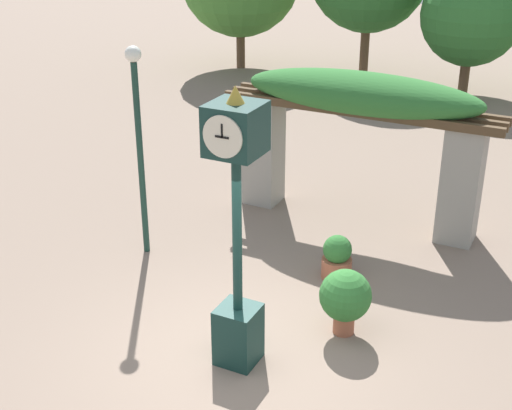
{
  "coord_description": "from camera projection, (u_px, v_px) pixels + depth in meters",
  "views": [
    {
      "loc": [
        3.64,
        -6.65,
        5.59
      ],
      "look_at": [
        0.09,
        0.46,
        1.98
      ],
      "focal_mm": 50.0,
      "sensor_mm": 36.0,
      "label": 1
    }
  ],
  "objects": [
    {
      "name": "pedestal_clock",
      "position": [
        237.0,
        232.0,
        8.38
      ],
      "size": [
        0.58,
        0.63,
        3.6
      ],
      "color": "#14332D",
      "rests_on": "ground"
    },
    {
      "name": "lamp_post",
      "position": [
        138.0,
        129.0,
        10.97
      ],
      "size": [
        0.25,
        0.25,
        3.4
      ],
      "color": "#19382D",
      "rests_on": "ground"
    },
    {
      "name": "potted_plant_near_left",
      "position": [
        345.0,
        297.0,
        9.48
      ],
      "size": [
        0.71,
        0.71,
        0.93
      ],
      "color": "#9E563D",
      "rests_on": "ground"
    },
    {
      "name": "ground_plane",
      "position": [
        234.0,
        356.0,
        9.21
      ],
      "size": [
        60.0,
        60.0,
        0.0
      ],
      "primitive_type": "plane",
      "color": "#7F6B5B"
    },
    {
      "name": "pergola",
      "position": [
        360.0,
        116.0,
        12.16
      ],
      "size": [
        4.87,
        1.22,
        2.7
      ],
      "color": "gray",
      "rests_on": "ground"
    },
    {
      "name": "potted_plant_near_right",
      "position": [
        337.0,
        258.0,
        10.91
      ],
      "size": [
        0.47,
        0.47,
        0.71
      ],
      "color": "#9E563D",
      "rests_on": "ground"
    }
  ]
}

